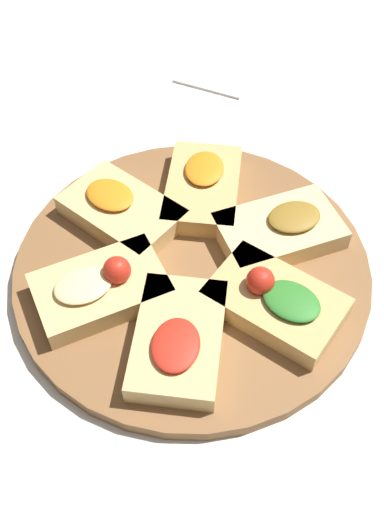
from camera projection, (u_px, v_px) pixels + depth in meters
The scene contains 9 objects.
ground_plane at pixel (192, 272), 0.72m from camera, with size 3.00×3.00×0.00m, color silver.
serving_board at pixel (192, 267), 0.71m from camera, with size 0.42×0.42×0.02m, color brown.
focaccia_slice_0 at pixel (280, 229), 0.72m from camera, with size 0.17×0.16×0.04m.
focaccia_slice_1 at pixel (203, 187), 0.77m from camera, with size 0.12×0.16×0.04m.
focaccia_slice_2 at pixel (121, 210), 0.74m from camera, with size 0.17×0.14×0.04m.
focaccia_slice_3 at pixel (101, 287), 0.66m from camera, with size 0.17×0.16×0.05m.
focaccia_slice_4 at pixel (178, 339), 0.62m from camera, with size 0.12×0.16×0.04m.
focaccia_slice_5 at pixel (275, 301), 0.65m from camera, with size 0.16×0.13×0.05m.
napkin_stack at pixel (217, 72), 0.97m from camera, with size 0.11×0.10×0.01m, color white.
Camera 1 is at (-0.14, 0.41, 0.57)m, focal length 42.00 mm.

